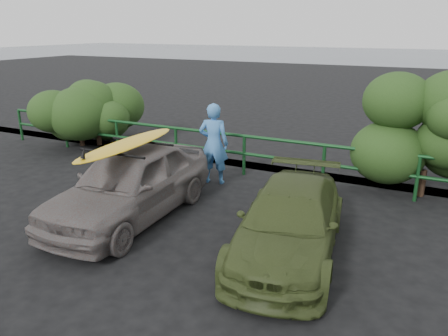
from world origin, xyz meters
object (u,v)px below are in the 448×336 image
(sedan, at_px, (130,184))
(olive_vehicle, at_px, (290,222))
(guardrail, at_px, (209,150))
(man, at_px, (214,144))
(surfboard, at_px, (128,144))

(sedan, distance_m, olive_vehicle, 3.20)
(guardrail, bearing_deg, sedan, -88.51)
(sedan, height_order, man, man)
(guardrail, xyz_separation_m, man, (0.59, -0.85, 0.44))
(olive_vehicle, xyz_separation_m, man, (-2.69, 2.50, 0.40))
(guardrail, xyz_separation_m, olive_vehicle, (3.28, -3.35, 0.04))
(olive_vehicle, distance_m, surfboard, 3.33)
(olive_vehicle, relative_size, surfboard, 1.35)
(guardrail, xyz_separation_m, sedan, (0.09, -3.35, 0.18))
(guardrail, distance_m, man, 1.13)
(guardrail, height_order, sedan, sedan)
(guardrail, distance_m, olive_vehicle, 4.69)
(guardrail, relative_size, man, 7.32)
(man, bearing_deg, surfboard, 63.72)
(man, bearing_deg, sedan, 63.72)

